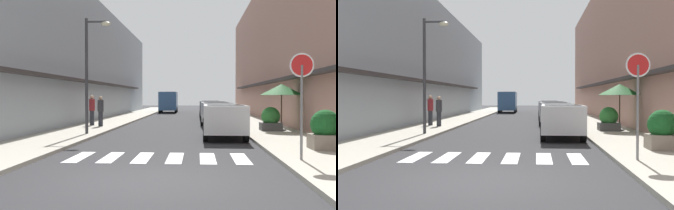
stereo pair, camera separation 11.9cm
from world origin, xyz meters
TOP-DOWN VIEW (x-y plane):
  - ground_plane at (0.00, 20.63)m, footprint 113.45×113.45m
  - sidewalk_left at (-4.78, 20.63)m, footprint 2.88×72.19m
  - sidewalk_right at (4.78, 20.63)m, footprint 2.88×72.19m
  - building_row_left at (-8.72, 22.21)m, footprint 5.50×48.41m
  - building_row_right at (8.72, 22.21)m, footprint 5.50×48.41m
  - crosswalk at (-0.00, 3.35)m, footprint 5.20×2.20m
  - parked_car_near at (2.29, 9.24)m, footprint 1.89×4.41m
  - parked_car_mid at (2.29, 15.36)m, footprint 1.94×4.03m
  - parked_car_far at (2.29, 21.66)m, footprint 1.95×4.07m
  - parked_car_distant at (2.29, 28.31)m, footprint 1.94×4.24m
  - delivery_van at (-2.14, 38.38)m, footprint 2.07×5.43m
  - round_street_sign at (3.90, 2.52)m, footprint 0.65×0.07m
  - street_lamp at (-3.72, 9.80)m, footprint 1.19×0.28m
  - cafe_umbrella at (5.33, 12.21)m, footprint 2.11×2.11m
  - planter_corner at (5.23, 4.85)m, footprint 0.94×0.94m
  - planter_midblock at (4.79, 12.20)m, footprint 1.01×1.01m
  - pedestrian_walking_near at (-5.09, 15.27)m, footprint 0.34×0.34m
  - pedestrian_walking_far at (-4.37, 14.44)m, footprint 0.34×0.34m

SIDE VIEW (x-z plane):
  - ground_plane at x=0.00m, z-range 0.00..0.00m
  - crosswalk at x=0.00m, z-range 0.00..0.01m
  - sidewalk_left at x=-4.78m, z-range 0.00..0.12m
  - sidewalk_right at x=4.78m, z-range 0.00..0.12m
  - planter_midblock at x=4.79m, z-range 0.07..1.25m
  - planter_corner at x=5.23m, z-range 0.10..1.37m
  - parked_car_mid at x=2.29m, z-range 0.19..1.66m
  - parked_car_far at x=2.29m, z-range 0.19..1.66m
  - parked_car_distant at x=2.29m, z-range 0.19..1.66m
  - parked_car_near at x=2.29m, z-range 0.19..1.66m
  - pedestrian_walking_far at x=-4.37m, z-range 0.17..1.90m
  - pedestrian_walking_near at x=-5.09m, z-range 0.17..1.95m
  - delivery_van at x=-2.14m, z-range 0.22..2.59m
  - cafe_umbrella at x=5.33m, z-range 0.99..3.32m
  - round_street_sign at x=3.90m, z-range 0.88..3.73m
  - street_lamp at x=-3.72m, z-range 0.71..5.96m
  - building_row_left at x=-8.72m, z-range 0.00..9.02m
  - building_row_right at x=8.72m, z-range 0.00..10.97m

